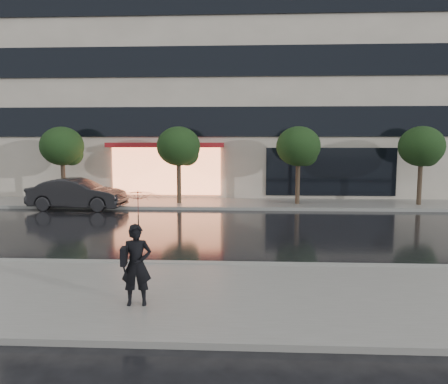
{
  "coord_description": "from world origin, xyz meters",
  "views": [
    {
      "loc": [
        0.4,
        -11.95,
        3.24
      ],
      "look_at": [
        -0.4,
        3.88,
        1.4
      ],
      "focal_mm": 35.0,
      "sensor_mm": 36.0,
      "label": 1
    }
  ],
  "objects": [
    {
      "name": "office_building",
      "position": [
        -0.0,
        17.97,
        9.0
      ],
      "size": [
        30.0,
        12.76,
        18.0
      ],
      "color": "beige",
      "rests_on": "ground"
    },
    {
      "name": "sidewalk_far",
      "position": [
        0.0,
        10.25,
        0.06
      ],
      "size": [
        60.0,
        3.5,
        0.12
      ],
      "primitive_type": "cube",
      "color": "slate",
      "rests_on": "ground"
    },
    {
      "name": "tree_far_west",
      "position": [
        -8.94,
        10.03,
        2.92
      ],
      "size": [
        2.2,
        2.2,
        3.99
      ],
      "color": "#33261C",
      "rests_on": "ground"
    },
    {
      "name": "ground",
      "position": [
        0.0,
        0.0,
        0.0
      ],
      "size": [
        120.0,
        120.0,
        0.0
      ],
      "primitive_type": "plane",
      "color": "black",
      "rests_on": "ground"
    },
    {
      "name": "curb_far",
      "position": [
        0.0,
        8.5,
        0.07
      ],
      "size": [
        60.0,
        0.25,
        0.14
      ],
      "primitive_type": "cube",
      "color": "gray",
      "rests_on": "ground"
    },
    {
      "name": "sidewalk_near",
      "position": [
        0.0,
        -3.25,
        0.06
      ],
      "size": [
        60.0,
        4.5,
        0.12
      ],
      "primitive_type": "cube",
      "color": "slate",
      "rests_on": "ground"
    },
    {
      "name": "tree_mid_east",
      "position": [
        3.06,
        10.03,
        2.92
      ],
      "size": [
        2.2,
        2.2,
        3.99
      ],
      "color": "#33261C",
      "rests_on": "ground"
    },
    {
      "name": "pedestrian_with_umbrella",
      "position": [
        -1.64,
        -3.94,
        1.59
      ],
      "size": [
        1.01,
        1.02,
        2.23
      ],
      "rotation": [
        0.0,
        0.0,
        0.13
      ],
      "color": "black",
      "rests_on": "sidewalk_near"
    },
    {
      "name": "tree_far_east",
      "position": [
        9.06,
        10.03,
        2.92
      ],
      "size": [
        2.2,
        2.2,
        3.99
      ],
      "color": "#33261C",
      "rests_on": "ground"
    },
    {
      "name": "tree_mid_west",
      "position": [
        -2.94,
        10.03,
        2.92
      ],
      "size": [
        2.2,
        2.2,
        3.99
      ],
      "color": "#33261C",
      "rests_on": "ground"
    },
    {
      "name": "curb_near",
      "position": [
        0.0,
        -1.0,
        0.07
      ],
      "size": [
        60.0,
        0.25,
        0.14
      ],
      "primitive_type": "cube",
      "color": "gray",
      "rests_on": "ground"
    },
    {
      "name": "parked_car",
      "position": [
        -7.62,
        8.3,
        0.75
      ],
      "size": [
        4.62,
        1.86,
        1.49
      ],
      "primitive_type": "imported",
      "rotation": [
        0.0,
        0.0,
        1.51
      ],
      "color": "black",
      "rests_on": "ground"
    }
  ]
}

